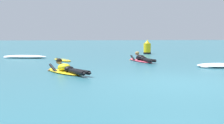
% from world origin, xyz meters
% --- Properties ---
extents(ground_plane, '(120.00, 120.00, 0.00)m').
position_xyz_m(ground_plane, '(0.00, 10.00, 0.00)').
color(ground_plane, '#2D6B7A').
extents(surfer_near, '(1.69, 2.41, 0.55)m').
position_xyz_m(surfer_near, '(-3.12, 2.38, 0.13)').
color(surfer_near, yellow).
rests_on(surfer_near, ground).
extents(surfer_far, '(1.00, 2.57, 0.55)m').
position_xyz_m(surfer_far, '(0.54, 6.14, 0.14)').
color(surfer_far, '#E54C66').
rests_on(surfer_far, ground).
extents(drifting_surfboard, '(1.28, 2.02, 0.16)m').
position_xyz_m(drifting_surfboard, '(-3.47, 7.34, 0.03)').
color(drifting_surfboard, yellow).
rests_on(drifting_surfboard, ground).
extents(whitewater_mid_left, '(1.88, 1.17, 0.15)m').
position_xyz_m(whitewater_mid_left, '(3.15, 3.43, 0.07)').
color(whitewater_mid_left, white).
rests_on(whitewater_mid_left, ground).
extents(whitewater_mid_right, '(2.70, 1.35, 0.18)m').
position_xyz_m(whitewater_mid_right, '(-5.69, 9.20, 0.08)').
color(whitewater_mid_right, white).
rests_on(whitewater_mid_right, ground).
extents(channel_marker_buoy, '(0.54, 0.54, 1.01)m').
position_xyz_m(channel_marker_buoy, '(2.36, 11.69, 0.40)').
color(channel_marker_buoy, yellow).
rests_on(channel_marker_buoy, ground).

